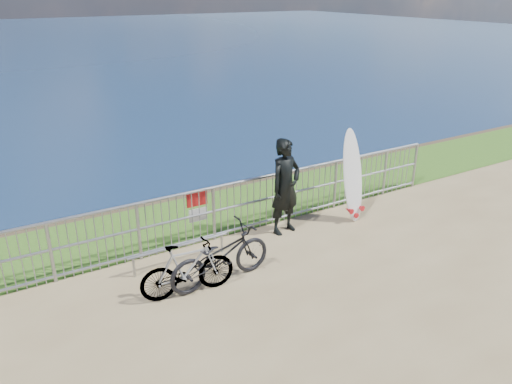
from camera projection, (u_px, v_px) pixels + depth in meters
grass_strip at (213, 213)px, 10.97m from camera, size 120.00×120.00×0.00m
railing at (237, 207)px, 9.89m from camera, size 10.06×0.10×1.13m
surfer at (285, 187)px, 9.83m from camera, size 0.78×0.58×1.95m
surfboard at (353, 179)px, 10.39m from camera, size 0.55×0.49×1.98m
bicycle_near at (220, 256)px, 8.27m from camera, size 1.92×0.80×0.98m
bicycle_far at (187, 269)px, 7.94m from camera, size 1.59×0.61×0.93m
bike_rack at (179, 248)px, 8.87m from camera, size 1.89×0.05×0.39m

